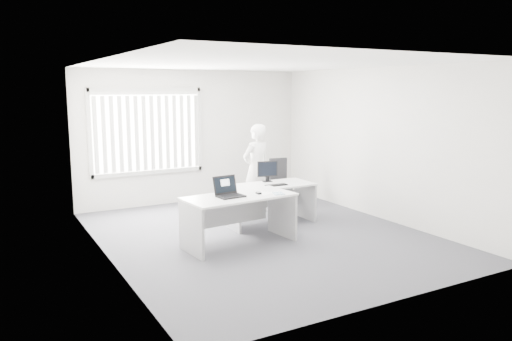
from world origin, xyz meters
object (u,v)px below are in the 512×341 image
desk_near (239,209)px  laptop (231,187)px  person (257,169)px  desk_far (270,195)px  office_chair (281,190)px  monitor (267,171)px

desk_near → laptop: size_ratio=4.49×
person → laptop: person is taller
desk_near → person: size_ratio=1.02×
desk_far → person: bearing=76.9°
desk_near → laptop: 0.41m
office_chair → person: (-0.81, -0.39, 0.57)m
desk_near → desk_far: size_ratio=1.13×
office_chair → laptop: bearing=-131.0°
monitor → laptop: bearing=-126.0°
desk_far → desk_near: bearing=-141.3°
desk_near → desk_far: 1.33m
monitor → office_chair: bearing=60.4°
laptop → monitor: size_ratio=1.04×
desk_near → monitor: 1.61m
monitor → desk_far: bearing=-97.9°
desk_near → person: person is taller
laptop → monitor: monitor is taller
monitor → desk_near: bearing=-123.2°
laptop → monitor: (1.30, 1.12, -0.03)m
person → laptop: (-1.40, -1.71, 0.07)m
office_chair → monitor: monitor is taller
desk_far → person: size_ratio=0.91×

